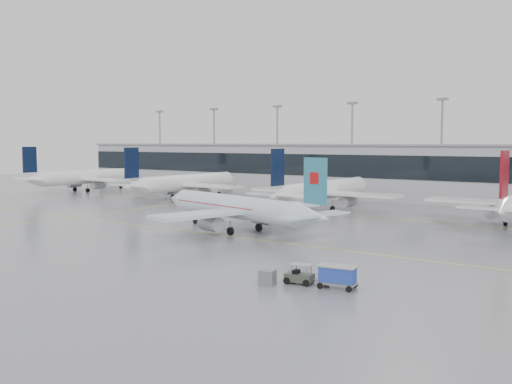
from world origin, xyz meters
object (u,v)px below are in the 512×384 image
Objects in this scene: baggage_tug at (299,277)px; gse_unit at (267,277)px; air_canada_jet at (239,208)px; baggage_cart at (337,275)px.

gse_unit is at bearing -146.29° from baggage_tug.
gse_unit is (20.23, -22.50, -2.76)m from air_canada_jet.
baggage_cart is 6.25m from gse_unit.
air_canada_jet is 9.94× the size of baggage_cart.
baggage_tug is (22.37, -20.53, -2.79)m from air_canada_jet.
air_canada_jet reaches higher than baggage_tug.
gse_unit is at bearing -165.00° from baggage_cart.
air_canada_jet is 25.83× the size of gse_unit.
air_canada_jet is at bearing 133.52° from baggage_cart.
air_canada_jet is 30.38m from gse_unit.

